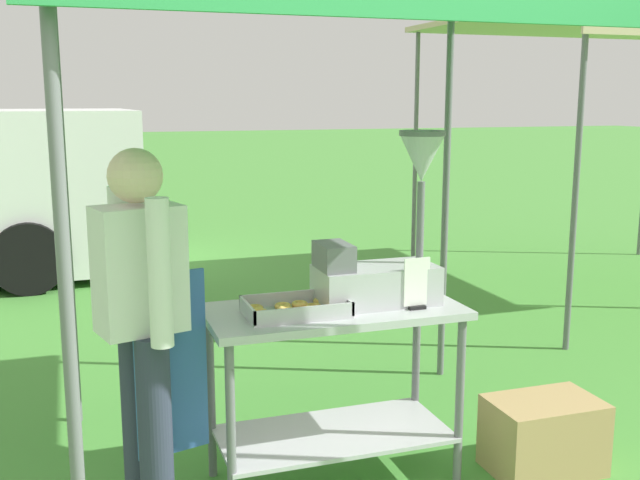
{
  "coord_description": "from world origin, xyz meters",
  "views": [
    {
      "loc": [
        -0.94,
        -1.74,
        1.8
      ],
      "look_at": [
        0.17,
        1.57,
        1.14
      ],
      "focal_mm": 41.92,
      "sensor_mm": 36.0,
      "label": 1
    }
  ],
  "objects_px": {
    "donut_tray": "(295,310)",
    "supply_crate": "(543,435)",
    "stall_canopy": "(327,0)",
    "menu_sign": "(417,287)",
    "donut_fryer": "(384,252)",
    "neighbour_tent": "(634,28)",
    "donut_cart": "(334,358)",
    "vendor": "(143,320)"
  },
  "relations": [
    {
      "from": "donut_fryer",
      "to": "neighbour_tent",
      "type": "relative_size",
      "value": 0.26
    },
    {
      "from": "stall_canopy",
      "to": "donut_cart",
      "type": "height_order",
      "value": "stall_canopy"
    },
    {
      "from": "stall_canopy",
      "to": "donut_tray",
      "type": "height_order",
      "value": "stall_canopy"
    },
    {
      "from": "donut_cart",
      "to": "stall_canopy",
      "type": "bearing_deg",
      "value": 90.0
    },
    {
      "from": "stall_canopy",
      "to": "menu_sign",
      "type": "distance_m",
      "value": 1.34
    },
    {
      "from": "vendor",
      "to": "supply_crate",
      "type": "xyz_separation_m",
      "value": [
        1.87,
        -0.15,
        -0.72
      ]
    },
    {
      "from": "donut_fryer",
      "to": "menu_sign",
      "type": "relative_size",
      "value": 3.38
    },
    {
      "from": "vendor",
      "to": "stall_canopy",
      "type": "bearing_deg",
      "value": 11.76
    },
    {
      "from": "donut_tray",
      "to": "neighbour_tent",
      "type": "height_order",
      "value": "neighbour_tent"
    },
    {
      "from": "stall_canopy",
      "to": "vendor",
      "type": "xyz_separation_m",
      "value": [
        -0.86,
        -0.18,
        -1.32
      ]
    },
    {
      "from": "donut_tray",
      "to": "vendor",
      "type": "bearing_deg",
      "value": -177.55
    },
    {
      "from": "menu_sign",
      "to": "vendor",
      "type": "xyz_separation_m",
      "value": [
        -1.21,
        0.05,
        -0.05
      ]
    },
    {
      "from": "donut_tray",
      "to": "menu_sign",
      "type": "distance_m",
      "value": 0.56
    },
    {
      "from": "stall_canopy",
      "to": "donut_fryer",
      "type": "distance_m",
      "value": 1.15
    },
    {
      "from": "donut_fryer",
      "to": "neighbour_tent",
      "type": "xyz_separation_m",
      "value": [
        3.47,
        2.49,
        1.32
      ]
    },
    {
      "from": "donut_cart",
      "to": "donut_tray",
      "type": "distance_m",
      "value": 0.34
    },
    {
      "from": "donut_fryer",
      "to": "stall_canopy",
      "type": "bearing_deg",
      "value": 158.74
    },
    {
      "from": "donut_tray",
      "to": "supply_crate",
      "type": "xyz_separation_m",
      "value": [
        1.21,
        -0.18,
        -0.7
      ]
    },
    {
      "from": "donut_fryer",
      "to": "supply_crate",
      "type": "bearing_deg",
      "value": -17.21
    },
    {
      "from": "donut_tray",
      "to": "donut_cart",
      "type": "bearing_deg",
      "value": 14.5
    },
    {
      "from": "stall_canopy",
      "to": "vendor",
      "type": "height_order",
      "value": "stall_canopy"
    },
    {
      "from": "supply_crate",
      "to": "donut_cart",
      "type": "bearing_deg",
      "value": 167.01
    },
    {
      "from": "donut_tray",
      "to": "supply_crate",
      "type": "bearing_deg",
      "value": -8.49
    },
    {
      "from": "stall_canopy",
      "to": "menu_sign",
      "type": "height_order",
      "value": "stall_canopy"
    },
    {
      "from": "stall_canopy",
      "to": "vendor",
      "type": "distance_m",
      "value": 1.59
    },
    {
      "from": "stall_canopy",
      "to": "donut_cart",
      "type": "distance_m",
      "value": 1.61
    },
    {
      "from": "donut_cart",
      "to": "menu_sign",
      "type": "height_order",
      "value": "menu_sign"
    },
    {
      "from": "donut_cart",
      "to": "supply_crate",
      "type": "distance_m",
      "value": 1.12
    },
    {
      "from": "stall_canopy",
      "to": "donut_cart",
      "type": "relative_size",
      "value": 2.12
    },
    {
      "from": "menu_sign",
      "to": "donut_tray",
      "type": "bearing_deg",
      "value": 171.46
    },
    {
      "from": "donut_fryer",
      "to": "menu_sign",
      "type": "distance_m",
      "value": 0.23
    },
    {
      "from": "stall_canopy",
      "to": "donut_fryer",
      "type": "bearing_deg",
      "value": -21.26
    },
    {
      "from": "menu_sign",
      "to": "neighbour_tent",
      "type": "distance_m",
      "value": 4.52
    },
    {
      "from": "stall_canopy",
      "to": "neighbour_tent",
      "type": "bearing_deg",
      "value": 32.78
    },
    {
      "from": "donut_cart",
      "to": "menu_sign",
      "type": "distance_m",
      "value": 0.51
    },
    {
      "from": "vendor",
      "to": "supply_crate",
      "type": "relative_size",
      "value": 2.99
    },
    {
      "from": "stall_canopy",
      "to": "donut_tray",
      "type": "xyz_separation_m",
      "value": [
        -0.2,
        -0.15,
        -1.35
      ]
    },
    {
      "from": "donut_tray",
      "to": "stall_canopy",
      "type": "bearing_deg",
      "value": 36.89
    },
    {
      "from": "donut_fryer",
      "to": "menu_sign",
      "type": "bearing_deg",
      "value": -52.68
    },
    {
      "from": "donut_cart",
      "to": "supply_crate",
      "type": "xyz_separation_m",
      "value": [
        1.01,
        -0.23,
        -0.43
      ]
    },
    {
      "from": "donut_tray",
      "to": "vendor",
      "type": "relative_size",
      "value": 0.28
    },
    {
      "from": "neighbour_tent",
      "to": "vendor",
      "type": "bearing_deg",
      "value": -150.67
    }
  ]
}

